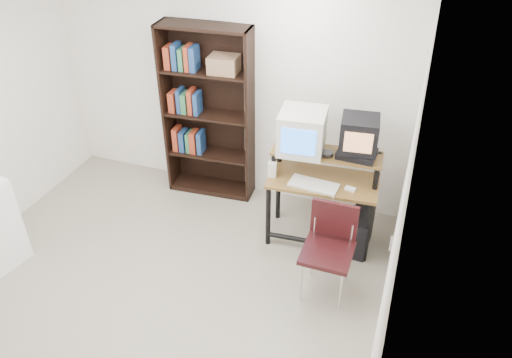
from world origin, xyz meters
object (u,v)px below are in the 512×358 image
(school_chair, at_px, (330,241))
(pc_tower, at_px, (360,231))
(computer_desk, at_px, (323,184))
(bookshelf, at_px, (209,112))
(crt_tv, at_px, (359,134))
(crt_monitor, at_px, (302,131))

(school_chair, bearing_deg, pc_tower, 73.86)
(school_chair, bearing_deg, computer_desk, 108.94)
(school_chair, distance_m, bookshelf, 2.07)
(school_chair, bearing_deg, crt_tv, 87.18)
(pc_tower, xyz_separation_m, school_chair, (-0.19, -0.65, 0.33))
(pc_tower, height_order, school_chair, school_chair)
(crt_monitor, bearing_deg, pc_tower, -13.52)
(bookshelf, bearing_deg, crt_monitor, -23.36)
(crt_tv, height_order, pc_tower, crt_tv)
(crt_monitor, bearing_deg, school_chair, -62.56)
(crt_tv, distance_m, bookshelf, 1.74)
(pc_tower, distance_m, school_chair, 0.76)
(school_chair, xyz_separation_m, bookshelf, (-1.65, 1.16, 0.46))
(computer_desk, distance_m, pc_tower, 0.62)
(crt_monitor, height_order, bookshelf, bookshelf)
(crt_tv, distance_m, school_chair, 1.05)
(computer_desk, xyz_separation_m, crt_tv, (0.27, 0.13, 0.54))
(crt_monitor, height_order, school_chair, crt_monitor)
(bookshelf, bearing_deg, computer_desk, -22.72)
(crt_tv, bearing_deg, crt_monitor, 179.28)
(computer_desk, height_order, pc_tower, computer_desk)
(crt_tv, height_order, school_chair, crt_tv)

